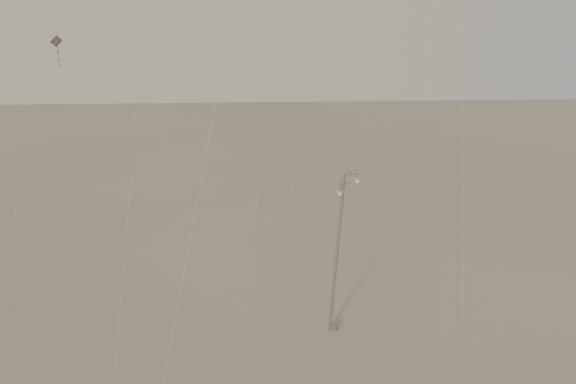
{
  "coord_description": "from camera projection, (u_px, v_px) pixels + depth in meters",
  "views": [
    {
      "loc": [
        -1.01,
        -24.08,
        18.81
      ],
      "look_at": [
        0.55,
        5.0,
        8.57
      ],
      "focal_mm": 35.0,
      "sensor_mm": 36.0,
      "label": 1
    }
  ],
  "objects": [
    {
      "name": "kite_6",
      "position": [
        9.0,
        137.0,
        28.3
      ],
      "size": [
        9.88,
        4.25,
        16.94
      ],
      "rotation": [
        0.0,
        0.0,
        0.34
      ],
      "color": "#362F2D",
      "rests_on": "ground"
    },
    {
      "name": "street_lamp",
      "position": [
        339.0,
        249.0,
        31.66
      ],
      "size": [
        1.67,
        0.96,
        9.9
      ],
      "color": "gray",
      "rests_on": "ground"
    },
    {
      "name": "ground",
      "position": [
        283.0,
        380.0,
        28.98
      ],
      "size": [
        160.0,
        160.0,
        0.0
      ],
      "primitive_type": "plane",
      "color": "gray",
      "rests_on": "ground"
    },
    {
      "name": "kite_3",
      "position": [
        223.0,
        64.0,
        23.44
      ],
      "size": [
        5.06,
        5.45,
        21.7
      ],
      "rotation": [
        0.0,
        0.0,
        -0.06
      ],
      "color": "maroon",
      "rests_on": "ground"
    }
  ]
}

